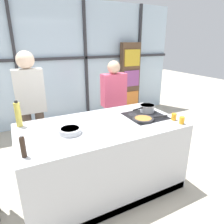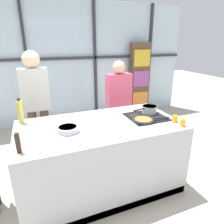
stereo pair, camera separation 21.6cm
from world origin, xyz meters
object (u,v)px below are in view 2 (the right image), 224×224
object	(u,v)px
juice_glass_far	(175,119)
white_plate	(58,124)
spectator_center_left	(119,100)
mixing_bowl	(68,129)
oil_bottle	(20,112)
juice_glass_near	(183,123)
spectator_far_left	(36,101)
frying_pan	(144,120)
pepper_grinder	(18,143)
saucepan	(149,109)

from	to	relation	value
juice_glass_far	white_plate	bearing A→B (deg)	160.66
spectator_center_left	mixing_bowl	distance (m)	1.55
oil_bottle	juice_glass_near	world-z (taller)	oil_bottle
juice_glass_near	mixing_bowl	bearing A→B (deg)	164.53
spectator_center_left	juice_glass_near	distance (m)	1.46
spectator_far_left	juice_glass_near	size ratio (longest dim) A/B	20.05
spectator_center_left	frying_pan	world-z (taller)	spectator_center_left
oil_bottle	pepper_grinder	bearing A→B (deg)	-90.75
oil_bottle	juice_glass_far	size ratio (longest dim) A/B	3.60
spectator_center_left	oil_bottle	world-z (taller)	spectator_center_left
frying_pan	juice_glass_near	size ratio (longest dim) A/B	5.58
spectator_center_left	saucepan	bearing A→B (deg)	95.76
mixing_bowl	pepper_grinder	world-z (taller)	pepper_grinder
mixing_bowl	juice_glass_far	world-z (taller)	juice_glass_far
spectator_far_left	mixing_bowl	distance (m)	1.12
white_plate	juice_glass_far	size ratio (longest dim) A/B	2.50
frying_pan	juice_glass_far	xyz separation A→B (m)	(0.36, -0.17, 0.03)
frying_pan	mixing_bowl	size ratio (longest dim) A/B	1.99
white_plate	juice_glass_far	distance (m)	1.48
pepper_grinder	frying_pan	bearing A→B (deg)	8.98
spectator_center_left	pepper_grinder	distance (m)	2.12
frying_pan	pepper_grinder	size ratio (longest dim) A/B	2.25
spectator_far_left	frying_pan	distance (m)	1.69
spectator_far_left	saucepan	size ratio (longest dim) A/B	4.55
pepper_grinder	juice_glass_far	distance (m)	1.83
juice_glass_near	frying_pan	bearing A→B (deg)	138.81
spectator_far_left	white_plate	size ratio (longest dim) A/B	8.01
mixing_bowl	oil_bottle	size ratio (longest dim) A/B	0.78
oil_bottle	juice_glass_near	size ratio (longest dim) A/B	3.60
saucepan	juice_glass_far	bearing A→B (deg)	-74.36
oil_bottle	pepper_grinder	xyz separation A→B (m)	(-0.01, -0.76, -0.05)
frying_pan	juice_glass_near	xyz separation A→B (m)	(0.36, -0.31, 0.03)
saucepan	oil_bottle	size ratio (longest dim) A/B	1.22
saucepan	juice_glass_near	world-z (taller)	saucepan
spectator_center_left	saucepan	xyz separation A→B (m)	(0.09, -0.88, 0.09)
spectator_center_left	pepper_grinder	size ratio (longest dim) A/B	7.20
white_plate	saucepan	bearing A→B (deg)	-3.00
spectator_center_left	pepper_grinder	bearing A→B (deg)	40.19
saucepan	pepper_grinder	world-z (taller)	pepper_grinder
frying_pan	saucepan	xyz separation A→B (m)	(0.24, 0.25, 0.04)
frying_pan	mixing_bowl	bearing A→B (deg)	176.77
mixing_bowl	juice_glass_far	xyz separation A→B (m)	(1.32, -0.23, 0.01)
pepper_grinder	juice_glass_near	world-z (taller)	pepper_grinder
saucepan	oil_bottle	xyz separation A→B (m)	(-1.70, 0.28, 0.10)
white_plate	juice_glass_near	size ratio (longest dim) A/B	2.50
frying_pan	spectator_center_left	bearing A→B (deg)	82.53
spectator_far_left	pepper_grinder	xyz separation A→B (m)	(-0.22, -1.37, -0.00)
frying_pan	white_plate	bearing A→B (deg)	162.98
spectator_far_left	white_plate	bearing A→B (deg)	104.73
saucepan	pepper_grinder	xyz separation A→B (m)	(-1.71, -0.48, 0.05)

